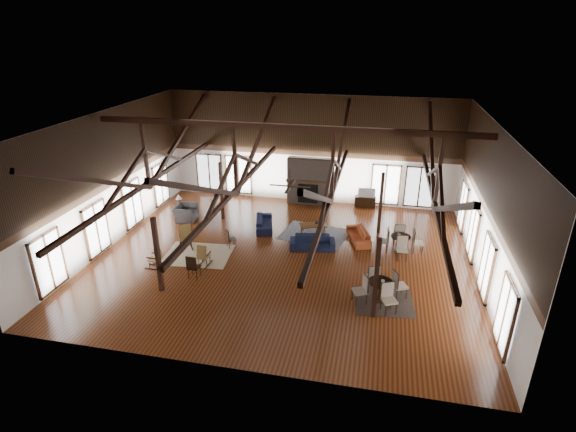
% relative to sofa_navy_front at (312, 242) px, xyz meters
% --- Properties ---
extents(floor, '(16.00, 16.00, 0.00)m').
position_rel_sofa_navy_front_xyz_m(floor, '(-1.10, -1.12, -0.30)').
color(floor, brown).
rests_on(floor, ground).
extents(ceiling, '(16.00, 14.00, 0.02)m').
position_rel_sofa_navy_front_xyz_m(ceiling, '(-1.10, -1.12, 5.70)').
color(ceiling, black).
rests_on(ceiling, wall_back).
extents(wall_back, '(16.00, 0.02, 6.00)m').
position_rel_sofa_navy_front_xyz_m(wall_back, '(-1.10, 5.88, 2.70)').
color(wall_back, silver).
rests_on(wall_back, floor).
extents(wall_front, '(16.00, 0.02, 6.00)m').
position_rel_sofa_navy_front_xyz_m(wall_front, '(-1.10, -8.12, 2.70)').
color(wall_front, silver).
rests_on(wall_front, floor).
extents(wall_left, '(0.02, 14.00, 6.00)m').
position_rel_sofa_navy_front_xyz_m(wall_left, '(-9.10, -1.12, 2.70)').
color(wall_left, silver).
rests_on(wall_left, floor).
extents(wall_right, '(0.02, 14.00, 6.00)m').
position_rel_sofa_navy_front_xyz_m(wall_right, '(6.90, -1.12, 2.70)').
color(wall_right, silver).
rests_on(wall_right, floor).
extents(roof_truss, '(15.60, 14.07, 3.14)m').
position_rel_sofa_navy_front_xyz_m(roof_truss, '(-1.10, -1.12, 3.73)').
color(roof_truss, black).
rests_on(roof_truss, wall_back).
extents(post_grid, '(8.16, 7.16, 3.05)m').
position_rel_sofa_navy_front_xyz_m(post_grid, '(-1.10, -1.12, 1.23)').
color(post_grid, black).
rests_on(post_grid, floor).
extents(fireplace, '(2.50, 0.69, 2.60)m').
position_rel_sofa_navy_front_xyz_m(fireplace, '(-1.10, 5.55, 0.99)').
color(fireplace, brown).
rests_on(fireplace, floor).
extents(ceiling_fan, '(1.60, 1.60, 0.75)m').
position_rel_sofa_navy_front_xyz_m(ceiling_fan, '(-0.60, -2.12, 3.44)').
color(ceiling_fan, black).
rests_on(ceiling_fan, roof_truss).
extents(sofa_navy_front, '(2.15, 1.13, 0.60)m').
position_rel_sofa_navy_front_xyz_m(sofa_navy_front, '(0.00, 0.00, 0.00)').
color(sofa_navy_front, '#121832').
rests_on(sofa_navy_front, floor).
extents(sofa_navy_left, '(2.12, 1.25, 0.58)m').
position_rel_sofa_navy_front_xyz_m(sofa_navy_left, '(-2.69, 1.66, -0.01)').
color(sofa_navy_left, '#121732').
rests_on(sofa_navy_left, floor).
extents(sofa_orange, '(2.07, 1.32, 0.56)m').
position_rel_sofa_navy_front_xyz_m(sofa_orange, '(2.00, 1.25, -0.02)').
color(sofa_orange, '#9E411E').
rests_on(sofa_orange, floor).
extents(coffee_table, '(1.40, 1.00, 0.49)m').
position_rel_sofa_navy_front_xyz_m(coffee_table, '(-0.21, 1.55, 0.13)').
color(coffee_table, brown).
rests_on(coffee_table, floor).
extents(vase, '(0.21, 0.21, 0.18)m').
position_rel_sofa_navy_front_xyz_m(vase, '(-0.06, 1.65, 0.28)').
color(vase, '#B2B2B2').
rests_on(vase, coffee_table).
extents(armchair, '(1.27, 1.13, 0.78)m').
position_rel_sofa_navy_front_xyz_m(armchair, '(-6.96, 1.85, 0.09)').
color(armchair, '#333235').
rests_on(armchair, floor).
extents(side_table_lamp, '(0.46, 0.46, 1.17)m').
position_rel_sofa_navy_front_xyz_m(side_table_lamp, '(-7.52, 2.37, 0.14)').
color(side_table_lamp, black).
rests_on(side_table_lamp, floor).
extents(rocking_chair_a, '(0.92, 1.05, 1.21)m').
position_rel_sofa_navy_front_xyz_m(rocking_chair_a, '(-5.62, -1.16, 0.27)').
color(rocking_chair_a, olive).
rests_on(rocking_chair_a, floor).
extents(rocking_chair_b, '(0.46, 0.78, 0.98)m').
position_rel_sofa_navy_front_xyz_m(rocking_chair_b, '(-4.25, -2.51, 0.16)').
color(rocking_chair_b, olive).
rests_on(rocking_chair_b, floor).
extents(rocking_chair_c, '(0.79, 0.45, 1.01)m').
position_rel_sofa_navy_front_xyz_m(rocking_chair_c, '(-6.07, -3.07, 0.18)').
color(rocking_chair_c, olive).
rests_on(rocking_chair_c, floor).
extents(side_chair_a, '(0.54, 0.54, 0.91)m').
position_rel_sofa_navy_front_xyz_m(side_chair_a, '(-3.70, -0.70, 0.23)').
color(side_chair_a, black).
rests_on(side_chair_a, floor).
extents(side_chair_b, '(0.46, 0.46, 1.04)m').
position_rel_sofa_navy_front_xyz_m(side_chair_b, '(-4.24, -3.59, 0.31)').
color(side_chair_b, black).
rests_on(side_chair_b, floor).
extents(cafe_table_near, '(2.10, 2.10, 1.09)m').
position_rel_sofa_navy_front_xyz_m(cafe_table_near, '(3.08, -3.55, 0.25)').
color(cafe_table_near, black).
rests_on(cafe_table_near, floor).
extents(cafe_table_far, '(2.05, 2.05, 1.06)m').
position_rel_sofa_navy_front_xyz_m(cafe_table_far, '(3.88, 0.52, 0.23)').
color(cafe_table_far, black).
rests_on(cafe_table_far, floor).
extents(cup_near, '(0.15, 0.15, 0.10)m').
position_rel_sofa_navy_front_xyz_m(cup_near, '(3.16, -3.61, 0.54)').
color(cup_near, '#B2B2B2').
rests_on(cup_near, cafe_table_near).
extents(cup_far, '(0.14, 0.14, 0.10)m').
position_rel_sofa_navy_front_xyz_m(cup_far, '(3.79, 0.62, 0.51)').
color(cup_far, '#B2B2B2').
rests_on(cup_far, cafe_table_far).
extents(tv_console, '(1.14, 0.43, 0.57)m').
position_rel_sofa_navy_front_xyz_m(tv_console, '(2.08, 5.63, -0.01)').
color(tv_console, black).
rests_on(tv_console, floor).
extents(television, '(0.94, 0.19, 0.54)m').
position_rel_sofa_navy_front_xyz_m(television, '(2.11, 5.63, 0.54)').
color(television, '#B2B2B2').
rests_on(television, tv_console).
extents(rug_tan, '(3.03, 2.47, 0.01)m').
position_rel_sofa_navy_front_xyz_m(rug_tan, '(-4.86, -1.65, -0.29)').
color(rug_tan, tan).
rests_on(rug_tan, floor).
extents(rug_navy, '(3.43, 2.81, 0.01)m').
position_rel_sofa_navy_front_xyz_m(rug_navy, '(-0.12, 1.48, -0.29)').
color(rug_navy, '#172042').
rests_on(rug_navy, floor).
extents(rug_dark, '(2.30, 2.13, 0.01)m').
position_rel_sofa_navy_front_xyz_m(rug_dark, '(3.26, -3.62, -0.29)').
color(rug_dark, black).
rests_on(rug_dark, floor).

